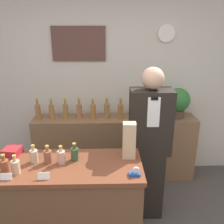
{
  "coord_description": "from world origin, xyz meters",
  "views": [
    {
      "loc": [
        0.0,
        -1.43,
        2.13
      ],
      "look_at": [
        0.07,
        1.1,
        1.23
      ],
      "focal_mm": 40.0,
      "sensor_mm": 36.0,
      "label": 1
    }
  ],
  "objects_px": {
    "shopkeeper": "(149,147)",
    "paper_bag": "(129,140)",
    "potted_plant": "(178,101)",
    "tape_dispenser": "(134,173)"
  },
  "relations": [
    {
      "from": "potted_plant",
      "to": "tape_dispenser",
      "type": "bearing_deg",
      "value": -116.81
    },
    {
      "from": "potted_plant",
      "to": "paper_bag",
      "type": "xyz_separation_m",
      "value": [
        -0.77,
        -1.18,
        0.0
      ]
    },
    {
      "from": "shopkeeper",
      "to": "paper_bag",
      "type": "distance_m",
      "value": 0.56
    },
    {
      "from": "shopkeeper",
      "to": "paper_bag",
      "type": "relative_size",
      "value": 5.16
    },
    {
      "from": "paper_bag",
      "to": "tape_dispenser",
      "type": "xyz_separation_m",
      "value": [
        0.02,
        -0.29,
        -0.15
      ]
    },
    {
      "from": "shopkeeper",
      "to": "potted_plant",
      "type": "relative_size",
      "value": 4.21
    },
    {
      "from": "paper_bag",
      "to": "tape_dispenser",
      "type": "distance_m",
      "value": 0.33
    },
    {
      "from": "shopkeeper",
      "to": "tape_dispenser",
      "type": "height_order",
      "value": "shopkeeper"
    },
    {
      "from": "shopkeeper",
      "to": "potted_plant",
      "type": "height_order",
      "value": "shopkeeper"
    },
    {
      "from": "potted_plant",
      "to": "tape_dispenser",
      "type": "distance_m",
      "value": 1.65
    }
  ]
}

